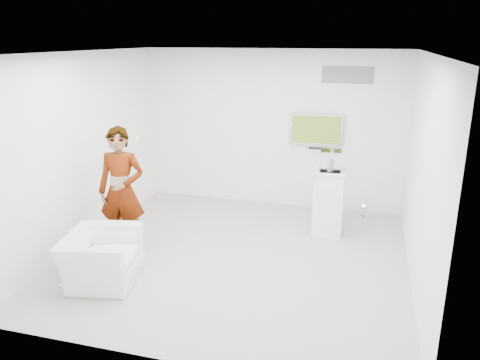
% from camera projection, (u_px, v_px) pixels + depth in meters
% --- Properties ---
extents(room, '(5.01, 5.01, 3.00)m').
position_uv_depth(room, '(236.00, 161.00, 6.68)').
color(room, '#A29D95').
rests_on(room, ground).
extents(tv, '(1.00, 0.08, 0.60)m').
position_uv_depth(tv, '(316.00, 129.00, 8.70)').
color(tv, '#B9B8BD').
rests_on(tv, room).
extents(logo_decal, '(0.90, 0.02, 0.30)m').
position_uv_depth(logo_decal, '(347.00, 75.00, 8.32)').
color(logo_decal, slate).
rests_on(logo_decal, room).
extents(person, '(0.77, 0.57, 1.95)m').
position_uv_depth(person, '(122.00, 191.00, 7.04)').
color(person, white).
rests_on(person, room).
extents(armchair, '(1.10, 1.20, 0.68)m').
position_uv_depth(armchair, '(101.00, 258.00, 6.33)').
color(armchair, white).
rests_on(armchair, room).
extents(pedestal, '(0.54, 0.54, 1.11)m').
position_uv_depth(pedestal, '(328.00, 202.00, 7.82)').
color(pedestal, white).
rests_on(pedestal, room).
extents(floor_uplight, '(0.19, 0.19, 0.25)m').
position_uv_depth(floor_uplight, '(363.00, 211.00, 8.59)').
color(floor_uplight, white).
rests_on(floor_uplight, room).
extents(vitrine, '(0.35, 0.35, 0.33)m').
position_uv_depth(vitrine, '(331.00, 161.00, 7.61)').
color(vitrine, white).
rests_on(vitrine, pedestal).
extents(console, '(0.09, 0.16, 0.21)m').
position_uv_depth(console, '(331.00, 164.00, 7.63)').
color(console, white).
rests_on(console, pedestal).
extents(wii_remote, '(0.07, 0.14, 0.03)m').
position_uv_depth(wii_remote, '(138.00, 139.00, 6.93)').
color(wii_remote, white).
rests_on(wii_remote, person).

